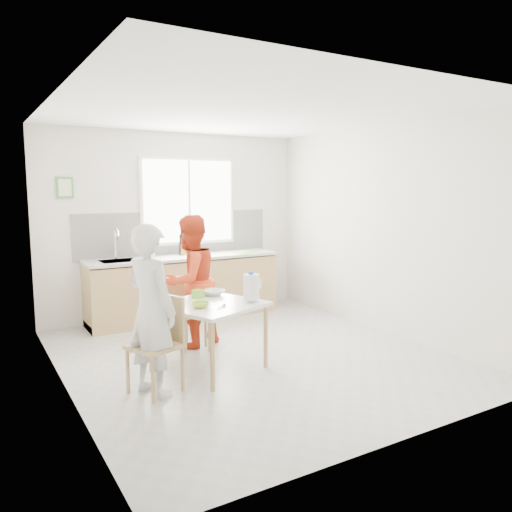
{
  "coord_description": "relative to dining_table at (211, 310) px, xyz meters",
  "views": [
    {
      "loc": [
        -2.75,
        -4.74,
        1.89
      ],
      "look_at": [
        0.17,
        0.2,
        1.11
      ],
      "focal_mm": 35.0,
      "sensor_mm": 36.0,
      "label": 1
    }
  ],
  "objects": [
    {
      "name": "chair_far",
      "position": [
        0.04,
        0.88,
        -0.18
      ],
      "size": [
        0.5,
        0.5,
        0.84
      ],
      "rotation": [
        0.0,
        0.0,
        0.36
      ],
      "color": "tan",
      "rests_on": "ground"
    },
    {
      "name": "milk_jug",
      "position": [
        0.4,
        -0.15,
        0.23
      ],
      "size": [
        0.23,
        0.17,
        0.3
      ],
      "rotation": [
        0.0,
        0.0,
        0.36
      ],
      "color": "white",
      "rests_on": "dining_table"
    },
    {
      "name": "person_red",
      "position": [
        0.14,
        0.86,
        0.15
      ],
      "size": [
        0.93,
        0.83,
        1.58
      ],
      "primitive_type": "imported",
      "rotation": [
        0.0,
        0.0,
        3.5
      ],
      "color": "red",
      "rests_on": "ground"
    },
    {
      "name": "picture_frame",
      "position": [
        -0.96,
        2.4,
        1.26
      ],
      "size": [
        0.22,
        0.03,
        0.28
      ],
      "color": "#449648",
      "rests_on": "room_shell"
    },
    {
      "name": "ground",
      "position": [
        0.59,
        0.17,
        -0.64
      ],
      "size": [
        4.5,
        4.5,
        0.0
      ],
      "primitive_type": "plane",
      "color": "#B7B7B2",
      "rests_on": "ground"
    },
    {
      "name": "bowl_white",
      "position": [
        0.19,
        0.34,
        0.1
      ],
      "size": [
        0.31,
        0.31,
        0.06
      ],
      "primitive_type": "imported",
      "rotation": [
        0.0,
        0.0,
        0.36
      ],
      "color": "silver",
      "rests_on": "dining_table"
    },
    {
      "name": "chair_left",
      "position": [
        -0.64,
        -0.24,
        -0.14
      ],
      "size": [
        0.53,
        0.53,
        0.9
      ],
      "rotation": [
        0.0,
        0.0,
        -1.21
      ],
      "color": "tan",
      "rests_on": "ground"
    },
    {
      "name": "backsplash",
      "position": [
        0.59,
        2.41,
        0.59
      ],
      "size": [
        3.0,
        0.02,
        0.65
      ],
      "primitive_type": "cube",
      "color": "white",
      "rests_on": "room_shell"
    },
    {
      "name": "spoon",
      "position": [
        0.0,
        -0.23,
        0.08
      ],
      "size": [
        0.13,
        0.11,
        0.01
      ],
      "primitive_type": "cylinder",
      "rotation": [
        0.0,
        1.57,
        0.71
      ],
      "color": "#A5A5AA",
      "rests_on": "dining_table"
    },
    {
      "name": "bowl_green",
      "position": [
        -0.17,
        -0.12,
        0.1
      ],
      "size": [
        0.22,
        0.22,
        0.05
      ],
      "primitive_type": "imported",
      "rotation": [
        0.0,
        0.0,
        0.36
      ],
      "color": "#A0D731",
      "rests_on": "dining_table"
    },
    {
      "name": "wine_bottle_a",
      "position": [
        0.58,
        2.2,
        0.44
      ],
      "size": [
        0.07,
        0.07,
        0.32
      ],
      "primitive_type": "cylinder",
      "color": "black",
      "rests_on": "kitchen_counter"
    },
    {
      "name": "wine_bottle_b",
      "position": [
        0.58,
        2.21,
        0.43
      ],
      "size": [
        0.07,
        0.07,
        0.3
      ],
      "primitive_type": "cylinder",
      "color": "black",
      "rests_on": "kitchen_counter"
    },
    {
      "name": "kitchen_counter",
      "position": [
        0.59,
        2.12,
        -0.22
      ],
      "size": [
        2.84,
        0.64,
        1.37
      ],
      "color": "tan",
      "rests_on": "ground"
    },
    {
      "name": "cutting_board",
      "position": [
        1.52,
        2.01,
        0.29
      ],
      "size": [
        0.41,
        0.35,
        0.01
      ],
      "primitive_type": "cube",
      "rotation": [
        0.0,
        0.0,
        0.32
      ],
      "color": "#7ED932",
      "rests_on": "kitchen_counter"
    },
    {
      "name": "dining_table",
      "position": [
        0.0,
        0.0,
        0.0
      ],
      "size": [
        1.19,
        1.19,
        0.71
      ],
      "rotation": [
        0.0,
        0.0,
        0.36
      ],
      "color": "white",
      "rests_on": "ground"
    },
    {
      "name": "green_box",
      "position": [
        -0.01,
        0.3,
        0.12
      ],
      "size": [
        0.13,
        0.13,
        0.09
      ],
      "primitive_type": "cube",
      "rotation": [
        0.0,
        0.0,
        0.36
      ],
      "color": "#73C12C",
      "rests_on": "dining_table"
    },
    {
      "name": "room_shell",
      "position": [
        0.59,
        0.17,
        1.01
      ],
      "size": [
        4.5,
        4.5,
        4.5
      ],
      "color": "silver",
      "rests_on": "ground"
    },
    {
      "name": "jar_amber",
      "position": [
        0.59,
        2.17,
        0.36
      ],
      "size": [
        0.06,
        0.06,
        0.16
      ],
      "primitive_type": "cylinder",
      "color": "olive",
      "rests_on": "kitchen_counter"
    },
    {
      "name": "soap_bottle",
      "position": [
        0.14,
        2.25,
        0.37
      ],
      "size": [
        0.1,
        0.1,
        0.17
      ],
      "primitive_type": "imported",
      "rotation": [
        0.0,
        0.0,
        0.33
      ],
      "color": "#999999",
      "rests_on": "kitchen_counter"
    },
    {
      "name": "person_white",
      "position": [
        -0.73,
        -0.28,
        0.15
      ],
      "size": [
        0.56,
        0.67,
        1.58
      ],
      "primitive_type": "imported",
      "rotation": [
        0.0,
        0.0,
        1.93
      ],
      "color": "silver",
      "rests_on": "ground"
    },
    {
      "name": "window",
      "position": [
        0.79,
        2.39,
        1.06
      ],
      "size": [
        1.5,
        0.06,
        1.3
      ],
      "color": "white",
      "rests_on": "room_shell"
    }
  ]
}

